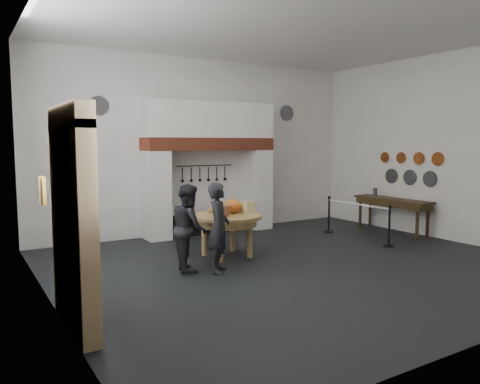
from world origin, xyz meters
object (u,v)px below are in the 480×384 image
visitor_near (219,228)px  side_table (393,200)px  work_table (227,216)px  barrier_post_far (329,215)px  barrier_post_near (389,227)px  visitor_far (189,227)px  iron_range (209,223)px

visitor_near → side_table: size_ratio=0.74×
work_table → barrier_post_far: bearing=14.0°
work_table → barrier_post_near: 3.80m
visitor_near → barrier_post_far: size_ratio=1.81×
visitor_near → side_table: 5.78m
work_table → visitor_far: 1.23m
iron_range → visitor_near: size_ratio=1.17×
iron_range → barrier_post_far: (2.72, -1.60, 0.20)m
side_table → visitor_near: bearing=-170.5°
work_table → visitor_far: visitor_far is taller
barrier_post_near → barrier_post_far: size_ratio=1.00×
iron_range → side_table: bearing=-31.3°
barrier_post_far → barrier_post_near: bearing=-90.0°
work_table → barrier_post_near: bearing=-16.9°
visitor_far → barrier_post_far: bearing=-58.5°
side_table → barrier_post_far: same height
work_table → side_table: size_ratio=0.66×
visitor_near → barrier_post_far: bearing=-32.2°
iron_range → side_table: (4.10, -2.49, 0.62)m
iron_range → work_table: size_ratio=1.31×
visitor_near → barrier_post_near: visitor_near is taller
barrier_post_near → barrier_post_far: bearing=90.0°
iron_range → barrier_post_near: size_ratio=2.11×
visitor_far → barrier_post_near: size_ratio=1.78×
side_table → barrier_post_near: 1.82m
work_table → barrier_post_far: (3.61, 0.90, -0.39)m
visitor_near → side_table: visitor_near is taller
iron_range → side_table: 4.84m
barrier_post_far → visitor_far: bearing=-162.9°
side_table → barrier_post_near: bearing=-141.3°
iron_range → barrier_post_far: size_ratio=2.11×
visitor_far → side_table: bearing=-70.4°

